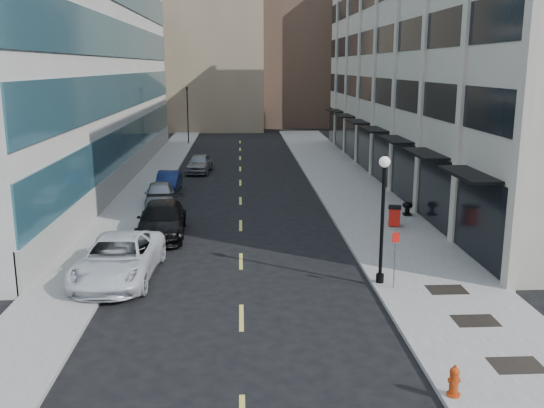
{
  "coord_description": "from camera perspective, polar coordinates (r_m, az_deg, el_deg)",
  "views": [
    {
      "loc": [
        0.03,
        -16.94,
        8.23
      ],
      "look_at": [
        1.39,
        8.82,
        2.34
      ],
      "focal_mm": 40.0,
      "sensor_mm": 36.0,
      "label": 1
    }
  ],
  "objects": [
    {
      "name": "sidewalk_right",
      "position": [
        38.56,
        8.23,
        0.53
      ],
      "size": [
        5.0,
        80.0,
        0.15
      ],
      "primitive_type": "cube",
      "color": "gray",
      "rests_on": "ground"
    },
    {
      "name": "building_right",
      "position": [
        47.08,
        18.53,
        13.16
      ],
      "size": [
        15.3,
        46.5,
        18.25
      ],
      "color": "#BCB59F",
      "rests_on": "ground"
    },
    {
      "name": "trash_bin",
      "position": [
        31.83,
        11.46,
        -1.04
      ],
      "size": [
        0.8,
        0.8,
        1.05
      ],
      "rotation": [
        0.0,
        0.0,
        -0.29
      ],
      "color": "red",
      "rests_on": "sidewalk_right"
    },
    {
      "name": "car_white_van",
      "position": [
        24.58,
        -14.26,
        -5.0
      ],
      "size": [
        3.12,
        6.28,
        1.71
      ],
      "primitive_type": "imported",
      "rotation": [
        0.0,
        0.0,
        -0.05
      ],
      "color": "silver",
      "rests_on": "ground"
    },
    {
      "name": "skyline_stone",
      "position": [
        84.88,
        9.49,
        13.9
      ],
      "size": [
        10.0,
        14.0,
        20.0
      ],
      "primitive_type": "cube",
      "color": "#BCB59F",
      "rests_on": "ground"
    },
    {
      "name": "fire_hydrant",
      "position": [
        16.39,
        16.77,
        -15.65
      ],
      "size": [
        0.34,
        0.34,
        0.83
      ],
      "rotation": [
        0.0,
        0.0,
        -0.06
      ],
      "color": "#C23A0D",
      "rests_on": "sidewalk_right"
    },
    {
      "name": "building_left",
      "position": [
        46.79,
        -23.72,
        13.98
      ],
      "size": [
        16.14,
        46.0,
        20.0
      ],
      "color": "beige",
      "rests_on": "ground"
    },
    {
      "name": "skyline_brown",
      "position": [
        89.73,
        2.21,
        18.48
      ],
      "size": [
        12.0,
        16.0,
        34.0
      ],
      "primitive_type": "cube",
      "color": "brown",
      "rests_on": "ground"
    },
    {
      "name": "grate_far",
      "position": [
        23.51,
        16.12,
        -7.75
      ],
      "size": [
        1.4,
        1.0,
        0.01
      ],
      "primitive_type": "cube",
      "color": "black",
      "rests_on": "sidewalk_right"
    },
    {
      "name": "skyline_tan_far",
      "position": [
        96.01,
        -11.78,
        14.27
      ],
      "size": [
        12.0,
        14.0,
        22.0
      ],
      "primitive_type": "cube",
      "color": "#998564",
      "rests_on": "ground"
    },
    {
      "name": "traffic_signal",
      "position": [
        65.22,
        -8.01,
        10.55
      ],
      "size": [
        0.66,
        0.66,
        6.98
      ],
      "color": "black",
      "rests_on": "ground"
    },
    {
      "name": "sidewalk_left",
      "position": [
        38.39,
        -12.74,
        0.29
      ],
      "size": [
        3.0,
        80.0,
        0.15
      ],
      "primitive_type": "cube",
      "color": "gray",
      "rests_on": "ground"
    },
    {
      "name": "car_grey_sedan",
      "position": [
        48.13,
        -6.84,
        3.83
      ],
      "size": [
        2.19,
        4.5,
        1.48
      ],
      "primitive_type": "imported",
      "rotation": [
        0.0,
        0.0,
        -0.11
      ],
      "color": "gray",
      "rests_on": "ground"
    },
    {
      "name": "car_black_pickup",
      "position": [
        30.34,
        -10.35,
        -1.49
      ],
      "size": [
        2.54,
        5.69,
        1.62
      ],
      "primitive_type": "imported",
      "rotation": [
        0.0,
        0.0,
        0.05
      ],
      "color": "black",
      "rests_on": "ground"
    },
    {
      "name": "skyline_tan_near",
      "position": [
        85.23,
        -5.97,
        16.69
      ],
      "size": [
        14.0,
        18.0,
        28.0
      ],
      "primitive_type": "cube",
      "color": "#998564",
      "rests_on": "ground"
    },
    {
      "name": "lamppost",
      "position": [
        22.87,
        10.39,
        -0.38
      ],
      "size": [
        0.41,
        0.41,
        4.98
      ],
      "color": "black",
      "rests_on": "sidewalk_right"
    },
    {
      "name": "ground",
      "position": [
        18.83,
        -2.88,
        -13.06
      ],
      "size": [
        160.0,
        160.0,
        0.0
      ],
      "primitive_type": "plane",
      "color": "black",
      "rests_on": "ground"
    },
    {
      "name": "car_silver_sedan",
      "position": [
        36.7,
        -10.51,
        0.87
      ],
      "size": [
        2.17,
        4.47,
        1.47
      ],
      "primitive_type": "imported",
      "rotation": [
        0.0,
        0.0,
        0.1
      ],
      "color": "gray",
      "rests_on": "ground"
    },
    {
      "name": "car_blue_sedan",
      "position": [
        41.12,
        -9.71,
        2.09
      ],
      "size": [
        1.47,
        4.07,
        1.33
      ],
      "primitive_type": "imported",
      "rotation": [
        0.0,
        0.0,
        -0.02
      ],
      "color": "#14204C",
      "rests_on": "ground"
    },
    {
      "name": "grate_near",
      "position": [
        18.59,
        22.04,
        -13.88
      ],
      "size": [
        1.4,
        1.0,
        0.01
      ],
      "primitive_type": "cube",
      "color": "black",
      "rests_on": "sidewalk_right"
    },
    {
      "name": "grate_mid",
      "position": [
        21.08,
        18.61,
        -10.36
      ],
      "size": [
        1.4,
        1.0,
        0.01
      ],
      "primitive_type": "cube",
      "color": "black",
      "rests_on": "sidewalk_right"
    },
    {
      "name": "road_centerline",
      "position": [
        34.92,
        -2.98,
        -0.76
      ],
      "size": [
        0.15,
        68.2,
        0.01
      ],
      "color": "#D8CC4C",
      "rests_on": "ground"
    },
    {
      "name": "urn_planter",
      "position": [
        34.27,
        12.63,
        -0.27
      ],
      "size": [
        0.56,
        0.56,
        0.78
      ],
      "rotation": [
        0.0,
        0.0,
        0.01
      ],
      "color": "black",
      "rests_on": "sidewalk_right"
    },
    {
      "name": "sign_post",
      "position": [
        22.72,
        11.53,
        -4.25
      ],
      "size": [
        0.27,
        0.07,
        2.3
      ],
      "rotation": [
        0.0,
        0.0,
        0.09
      ],
      "color": "slate",
      "rests_on": "sidewalk_right"
    }
  ]
}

